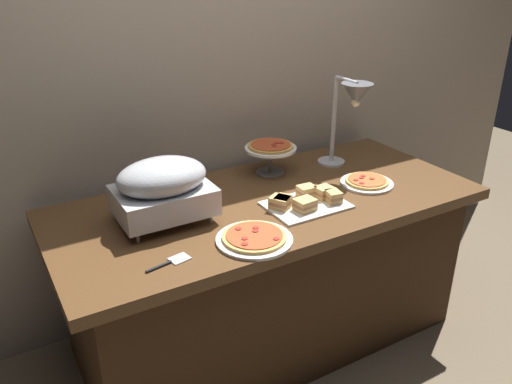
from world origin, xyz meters
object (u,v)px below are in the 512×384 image
(heat_lamp, at_px, (352,102))
(pizza_plate_raised_stand, at_px, (271,150))
(pizza_plate_front, at_px, (367,182))
(sauce_cup_near, at_px, (190,186))
(pizza_plate_center, at_px, (254,238))
(sandwich_platter, at_px, (305,201))
(chafing_dish, at_px, (163,187))
(serving_spatula, at_px, (170,262))

(heat_lamp, xyz_separation_m, pizza_plate_raised_stand, (-0.35, 0.17, -0.23))
(pizza_plate_front, bearing_deg, sauce_cup_near, 154.24)
(heat_lamp, xyz_separation_m, pizza_plate_center, (-0.75, -0.38, -0.34))
(pizza_plate_center, xyz_separation_m, sandwich_platter, (0.34, 0.15, 0.01))
(pizza_plate_raised_stand, bearing_deg, chafing_dish, -161.01)
(heat_lamp, relative_size, serving_spatula, 2.63)
(chafing_dish, height_order, sauce_cup_near, chafing_dish)
(pizza_plate_center, bearing_deg, chafing_dish, 125.15)
(pizza_plate_front, bearing_deg, serving_spatula, -170.47)
(chafing_dish, bearing_deg, pizza_plate_front, -7.94)
(pizza_plate_center, bearing_deg, pizza_plate_front, 14.93)
(sauce_cup_near, bearing_deg, sandwich_platter, -48.08)
(chafing_dish, bearing_deg, sauce_cup_near, 47.29)
(chafing_dish, distance_m, pizza_plate_front, 0.97)
(sauce_cup_near, xyz_separation_m, serving_spatula, (-0.31, -0.54, -0.01))
(pizza_plate_front, xyz_separation_m, pizza_plate_raised_stand, (-0.32, 0.35, 0.11))
(heat_lamp, height_order, serving_spatula, heat_lamp)
(pizza_plate_center, distance_m, serving_spatula, 0.33)
(sandwich_platter, bearing_deg, chafing_dish, 162.98)
(chafing_dish, relative_size, serving_spatula, 2.19)
(pizza_plate_center, relative_size, pizza_plate_raised_stand, 1.16)
(sandwich_platter, bearing_deg, sauce_cup_near, 131.92)
(heat_lamp, bearing_deg, chafing_dish, -177.14)
(pizza_plate_front, distance_m, pizza_plate_center, 0.75)
(heat_lamp, height_order, sandwich_platter, heat_lamp)
(sandwich_platter, xyz_separation_m, sauce_cup_near, (-0.36, 0.40, -0.01))
(pizza_plate_front, relative_size, pizza_plate_center, 0.85)
(heat_lamp, relative_size, sauce_cup_near, 6.46)
(pizza_plate_raised_stand, bearing_deg, sandwich_platter, -99.82)
(pizza_plate_raised_stand, bearing_deg, sauce_cup_near, 179.01)
(pizza_plate_raised_stand, relative_size, sandwich_platter, 0.74)
(pizza_plate_center, distance_m, sauce_cup_near, 0.55)
(heat_lamp, distance_m, sauce_cup_near, 0.86)
(pizza_plate_front, height_order, pizza_plate_center, same)
(pizza_plate_front, xyz_separation_m, pizza_plate_center, (-0.72, -0.19, 0.00))
(serving_spatula, bearing_deg, pizza_plate_front, 9.53)
(pizza_plate_center, relative_size, serving_spatula, 1.69)
(pizza_plate_front, xyz_separation_m, sauce_cup_near, (-0.74, 0.36, 0.01))
(heat_lamp, xyz_separation_m, serving_spatula, (-1.09, -0.36, -0.35))
(pizza_plate_front, relative_size, serving_spatula, 1.43)
(heat_lamp, relative_size, pizza_plate_center, 1.56)
(chafing_dish, bearing_deg, pizza_plate_raised_stand, 18.99)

